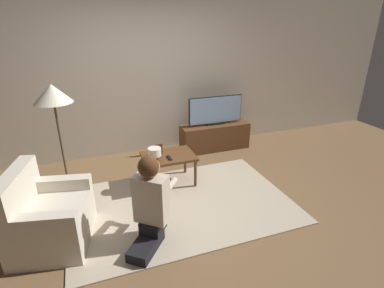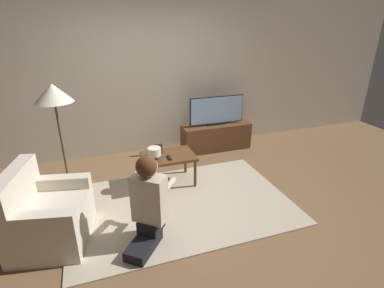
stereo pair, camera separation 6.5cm
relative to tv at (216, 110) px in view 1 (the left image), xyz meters
The scene contains 12 objects.
ground_plane 2.04m from the tv, 126.73° to the right, with size 10.00×10.00×0.00m, color brown.
wall_back 1.33m from the tv, 160.31° to the left, with size 10.00×0.06×2.60m.
rug 2.03m from the tv, 126.73° to the right, with size 2.77×1.83×0.02m.
tv_stand 0.50m from the tv, 90.00° to the right, with size 1.25×0.37×0.47m.
tv is the anchor object (origin of this frame).
coffee_table 1.51m from the tv, 140.39° to the right, with size 0.72×0.53×0.45m.
floor_lamp 2.64m from the tv, 166.02° to the right, with size 0.47×0.47×1.49m.
armchair 3.18m from the tv, 147.45° to the right, with size 0.88×0.98×0.85m.
person_kneeling 2.65m from the tv, 128.56° to the right, with size 0.70×0.79×0.99m.
picture_frame 1.53m from the tv, 145.64° to the right, with size 0.11×0.01×0.15m.
table_lamp 1.70m from the tv, 143.04° to the right, with size 0.18×0.18×0.17m.
remote 1.58m from the tv, 137.84° to the right, with size 0.04×0.15×0.02m.
Camera 1 is at (-1.00, -3.11, 2.22)m, focal length 28.00 mm.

